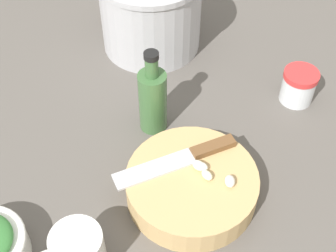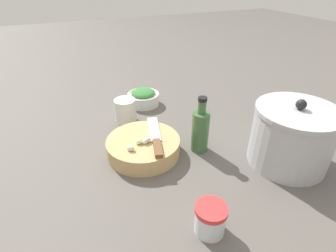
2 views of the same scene
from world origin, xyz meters
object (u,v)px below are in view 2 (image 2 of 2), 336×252
Objects in this scene: chef_knife at (156,138)px; coffee_mug at (126,110)px; herb_bowl at (143,97)px; stock_pot at (292,136)px; garlic_cloves at (141,143)px; spice_jar at (210,219)px; cutting_board at (143,146)px; oil_bottle at (200,130)px.

coffee_mug is (-0.23, -0.03, -0.01)m from chef_knife.
stock_pot reaches higher than herb_bowl.
spice_jar reaches higher than garlic_cloves.
cutting_board is at bearing -18.72° from herb_bowl.
oil_bottle reaches higher than coffee_mug.
garlic_cloves is 0.25m from coffee_mug.
oil_bottle reaches higher than garlic_cloves.
garlic_cloves is at bearing -4.68° from coffee_mug.
oil_bottle reaches higher than herb_bowl.
chef_knife is 0.24m from coffee_mug.
garlic_cloves is 0.31m from spice_jar.
oil_bottle is (0.05, 0.17, 0.05)m from cutting_board.
chef_knife is 1.65× the size of herb_bowl.
spice_jar is at bearing -73.71° from chef_knife.
garlic_cloves is at bearing -150.75° from chef_knife.
garlic_cloves is at bearing -97.33° from oil_bottle.
garlic_cloves is 0.44m from stock_pot.
coffee_mug reaches higher than spice_jar.
spice_jar is (0.31, 0.01, -0.02)m from chef_knife.
spice_jar is 0.55m from coffee_mug.
spice_jar is 0.31m from oil_bottle.
chef_knife is at bearing 69.86° from cutting_board.
oil_bottle is (0.04, 0.13, 0.02)m from chef_knife.
chef_knife is at bearing -119.33° from stock_pot.
spice_jar is at bearing 3.98° from coffee_mug.
cutting_board is 0.05m from chef_knife.
garlic_cloves is 0.36× the size of stock_pot.
chef_knife is 0.14m from oil_bottle.
oil_bottle is at bearing -126.70° from stock_pot.
herb_bowl is (-0.34, 0.07, -0.02)m from chef_knife.
herb_bowl is 0.38m from oil_bottle.
chef_knife is 0.40m from stock_pot.
spice_jar is at bearing -70.27° from stock_pot.
herb_bowl is at bearing 92.85° from chef_knife.
cutting_board is 2.71× the size of garlic_cloves.
cutting_board is 1.68× the size of herb_bowl.
herb_bowl is 0.15m from coffee_mug.
coffee_mug reaches higher than cutting_board.
cutting_board is 0.44m from stock_pot.
oil_bottle reaches higher than spice_jar.
coffee_mug is 0.61× the size of oil_bottle.
stock_pot reaches higher than spice_jar.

